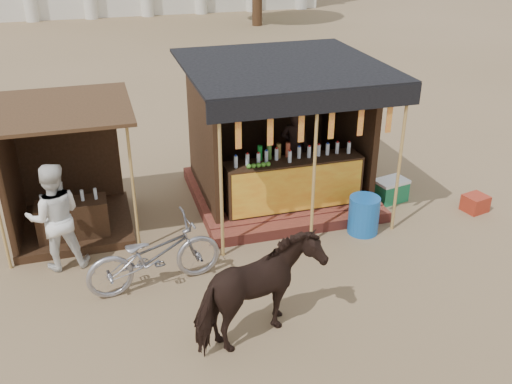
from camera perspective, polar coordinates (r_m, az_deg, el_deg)
name	(u,v)px	position (r m, az deg, el deg)	size (l,w,h in m)	color
ground	(286,303)	(8.72, 3.00, -11.03)	(120.00, 120.00, 0.00)	#846B4C
main_stall	(281,151)	(11.28, 2.47, 4.11)	(3.60, 3.61, 2.78)	brown
secondary_stall	(60,187)	(10.75, -19.00, 0.44)	(2.40, 2.40, 2.38)	#351F13
cow	(259,294)	(7.63, 0.27, -10.13)	(0.82, 1.79, 1.51)	black
motorbike	(154,255)	(8.92, -10.14, -6.21)	(0.73, 2.11, 1.11)	#93929A
bystander	(55,217)	(9.62, -19.47, -2.37)	(0.89, 0.69, 1.82)	white
blue_barrel	(364,215)	(10.47, 10.72, -2.28)	(0.55, 0.55, 0.70)	#1658A9
red_crate	(475,203)	(11.90, 21.07, -1.05)	(0.43, 0.39, 0.32)	maroon
cooler	(391,190)	(11.78, 13.31, 0.19)	(0.72, 0.56, 0.46)	#197245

